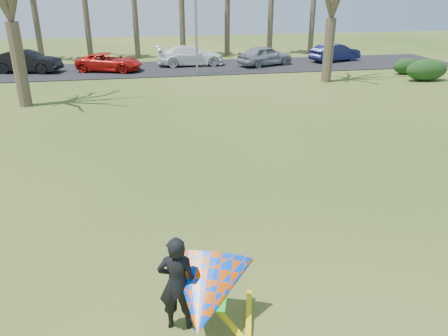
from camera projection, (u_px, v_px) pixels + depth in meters
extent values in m
plane|color=#1A4A10|center=(240.00, 240.00, 10.66)|extent=(100.00, 100.00, 0.00)
cube|color=black|center=(166.00, 68.00, 33.32)|extent=(46.00, 7.00, 0.06)
cylinder|color=#4F3E2F|center=(34.00, 4.00, 35.27)|extent=(0.48, 0.48, 9.00)
cylinder|color=#48372B|center=(182.00, 3.00, 37.42)|extent=(0.48, 0.48, 9.00)
cylinder|color=brown|center=(314.00, 3.00, 39.56)|extent=(0.48, 0.48, 9.00)
cylinder|color=brown|center=(19.00, 65.00, 22.03)|extent=(0.64, 0.64, 4.20)
cylinder|color=#4E3C2F|center=(329.00, 51.00, 28.01)|extent=(0.64, 0.64, 3.99)
cylinder|color=gray|center=(196.00, 15.00, 29.44)|extent=(0.16, 0.16, 8.00)
ellipsoid|color=#163312|center=(427.00, 70.00, 28.77)|extent=(2.90, 1.31, 1.45)
ellipsoid|color=#163413|center=(407.00, 66.00, 31.07)|extent=(2.02, 0.95, 1.12)
imported|color=black|center=(27.00, 61.00, 31.31)|extent=(4.97, 2.72, 1.55)
imported|color=red|center=(109.00, 62.00, 31.85)|extent=(5.14, 3.53, 1.31)
imported|color=white|center=(191.00, 56.00, 34.21)|extent=(5.24, 2.18, 1.51)
imported|color=gray|center=(265.00, 56.00, 34.19)|extent=(4.82, 3.27, 1.52)
imported|color=#191C4B|center=(335.00, 52.00, 36.19)|extent=(4.65, 2.80, 1.45)
imported|color=black|center=(177.00, 284.00, 7.61)|extent=(0.75, 0.57, 1.85)
cone|color=#043FD5|center=(205.00, 293.00, 7.49)|extent=(2.13, 2.39, 2.02)
cube|color=#0CBF19|center=(213.00, 298.00, 7.46)|extent=(0.62, 0.60, 0.24)
cube|color=yellow|center=(248.00, 331.00, 7.81)|extent=(0.56, 1.76, 0.22)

